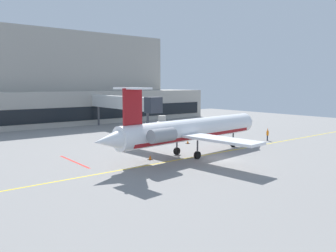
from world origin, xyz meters
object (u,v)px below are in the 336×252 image
Objects in this scene: pushback_tractor at (162,121)px; marshaller at (268,134)px; regional_jet at (190,130)px; baggage_tug at (158,130)px.

pushback_tractor is 25.23m from marshaller.
regional_jet reaches higher than marshaller.
marshaller is (1.44, -25.19, 0.01)m from pushback_tractor.
regional_jet is 30.73m from pushback_tractor.
regional_jet is at bearing -120.88° from pushback_tractor.
baggage_tug is at bearing 125.40° from marshaller.
pushback_tractor is at bearing 93.26° from marshaller.
marshaller is at bearing -86.74° from pushback_tractor.
regional_jet is at bearing -113.79° from baggage_tug.
baggage_tug is 1.15× the size of pushback_tractor.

